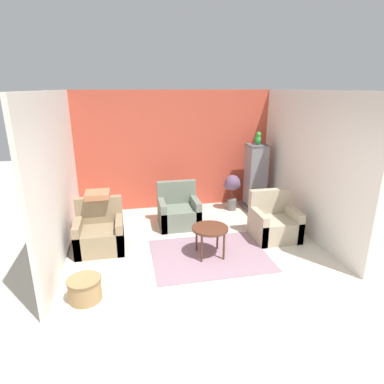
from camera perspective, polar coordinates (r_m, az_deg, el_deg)
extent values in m
plane|color=beige|center=(4.62, 5.02, -18.48)|extent=(20.00, 20.00, 0.00)
cube|color=#C64C38|center=(7.50, -3.00, 7.34)|extent=(4.57, 0.06, 2.70)
cube|color=silver|center=(5.68, -22.88, 2.43)|extent=(0.06, 3.71, 2.70)
cube|color=silver|center=(6.52, 19.85, 4.66)|extent=(0.06, 3.71, 2.70)
cube|color=gray|center=(5.62, 3.15, -11.13)|extent=(1.95, 1.50, 0.01)
cylinder|color=#512D1E|center=(5.39, 3.24, -6.49)|extent=(0.61, 0.61, 0.04)
cylinder|color=#512D1E|center=(5.30, 1.72, -10.09)|extent=(0.04, 0.04, 0.49)
cylinder|color=#512D1E|center=(5.39, 5.69, -9.65)|extent=(0.04, 0.04, 0.49)
cylinder|color=#512D1E|center=(5.63, 0.81, -8.31)|extent=(0.04, 0.04, 0.49)
cylinder|color=#512D1E|center=(5.71, 4.55, -7.94)|extent=(0.04, 0.04, 0.49)
cube|color=#8E7A5B|center=(5.93, -16.00, -8.07)|extent=(0.82, 0.73, 0.41)
cube|color=#8E7A5B|center=(6.02, -16.19, -3.04)|extent=(0.82, 0.14, 0.48)
cube|color=#8E7A5B|center=(5.93, -19.44, -7.50)|extent=(0.12, 0.73, 0.58)
cube|color=#8E7A5B|center=(5.87, -12.66, -7.14)|extent=(0.12, 0.73, 0.58)
cube|color=tan|center=(6.31, 14.45, -6.26)|extent=(0.82, 0.73, 0.41)
cube|color=tan|center=(6.40, 13.61, -1.58)|extent=(0.82, 0.14, 0.48)
cube|color=tan|center=(6.14, 11.57, -5.90)|extent=(0.12, 0.73, 0.58)
cube|color=tan|center=(6.44, 17.30, -5.23)|extent=(0.12, 0.73, 0.58)
cube|color=slate|center=(6.65, -2.33, -4.39)|extent=(0.82, 0.73, 0.41)
cube|color=slate|center=(6.77, -2.80, 0.02)|extent=(0.82, 0.14, 0.48)
cube|color=slate|center=(6.58, -5.34, -3.94)|extent=(0.12, 0.73, 0.58)
cube|color=slate|center=(6.68, 0.60, -3.49)|extent=(0.12, 0.73, 0.58)
cube|color=#555559|center=(7.84, 10.90, -2.37)|extent=(0.55, 0.55, 0.10)
cube|color=gray|center=(7.62, 11.23, 2.90)|extent=(0.42, 0.42, 1.39)
cube|color=#555559|center=(7.47, 11.57, 8.18)|extent=(0.44, 0.44, 0.03)
ellipsoid|color=green|center=(7.45, 11.63, 9.11)|extent=(0.13, 0.17, 0.22)
sphere|color=green|center=(7.41, 11.75, 10.00)|extent=(0.11, 0.11, 0.11)
cone|color=gold|center=(7.37, 11.90, 9.87)|extent=(0.05, 0.05, 0.05)
cone|color=green|center=(7.52, 11.39, 9.04)|extent=(0.07, 0.14, 0.18)
cylinder|color=#66605B|center=(7.60, 7.05, -2.20)|extent=(0.22, 0.22, 0.26)
cylinder|color=brown|center=(7.51, 7.13, -0.27)|extent=(0.03, 0.03, 0.28)
sphere|color=#664C6B|center=(7.43, 7.21, 1.67)|extent=(0.35, 0.35, 0.35)
sphere|color=#664C6B|center=(7.45, 6.39, 1.25)|extent=(0.21, 0.21, 0.21)
sphere|color=#664C6B|center=(7.45, 7.90, 1.32)|extent=(0.19, 0.19, 0.19)
cylinder|color=#A37F51|center=(4.74, -18.50, -16.08)|extent=(0.43, 0.43, 0.31)
cylinder|color=brown|center=(4.66, -18.68, -14.59)|extent=(0.46, 0.46, 0.02)
cube|color=#B2704C|center=(5.93, -16.44, -0.42)|extent=(0.42, 0.42, 0.10)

